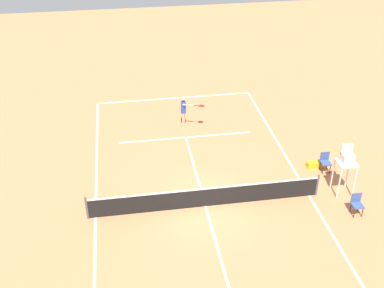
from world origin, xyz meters
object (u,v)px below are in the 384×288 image
(umpire_chair, at_px, (347,162))
(equipment_bag, at_px, (315,164))
(tennis_ball, at_px, (220,135))
(courtside_chair_near, at_px, (357,203))
(courtside_chair_mid, at_px, (325,161))
(player_serving, at_px, (184,109))

(umpire_chair, relative_size, equipment_bag, 3.17)
(tennis_ball, xyz_separation_m, courtside_chair_near, (-4.24, 7.11, 0.50))
(equipment_bag, bearing_deg, courtside_chair_mid, 134.06)
(tennis_ball, xyz_separation_m, umpire_chair, (-4.26, 5.63, 1.57))
(tennis_ball, bearing_deg, umpire_chair, 127.12)
(umpire_chair, relative_size, courtside_chair_near, 2.54)
(courtside_chair_near, bearing_deg, equipment_bag, -83.51)
(tennis_ball, height_order, courtside_chair_mid, courtside_chair_mid)
(equipment_bag, bearing_deg, player_serving, -40.93)
(courtside_chair_mid, height_order, equipment_bag, courtside_chair_mid)
(courtside_chair_mid, bearing_deg, equipment_bag, -45.94)
(tennis_ball, bearing_deg, equipment_bag, 136.73)
(player_serving, xyz_separation_m, courtside_chair_near, (-5.99, 8.34, -0.55))
(player_serving, bearing_deg, tennis_ball, 72.30)
(courtside_chair_mid, bearing_deg, player_serving, -41.23)
(courtside_chair_near, height_order, equipment_bag, courtside_chair_near)
(player_serving, distance_m, umpire_chair, 9.14)
(player_serving, relative_size, courtside_chair_near, 1.90)
(courtside_chair_near, distance_m, equipment_bag, 3.53)
(player_serving, xyz_separation_m, umpire_chair, (-6.01, 6.87, 0.52))
(player_serving, distance_m, tennis_ball, 2.38)
(tennis_ball, relative_size, courtside_chair_mid, 0.07)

